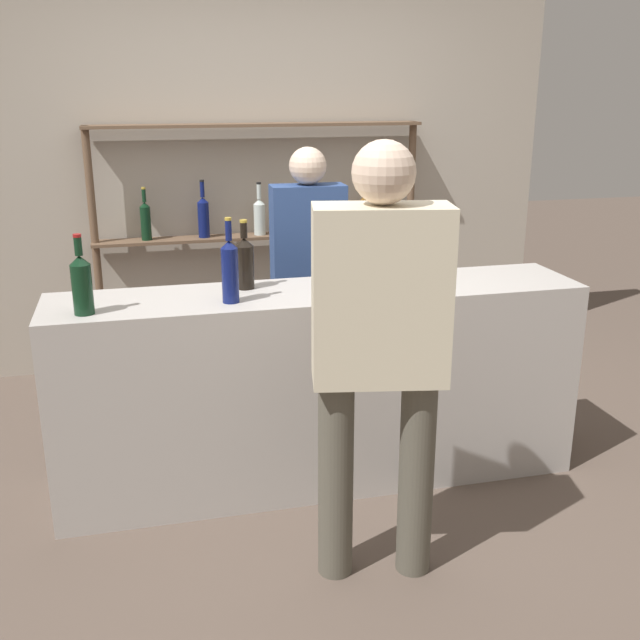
{
  "coord_description": "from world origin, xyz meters",
  "views": [
    {
      "loc": [
        -0.8,
        -3.23,
        1.88
      ],
      "look_at": [
        0.0,
        0.0,
        0.82
      ],
      "focal_mm": 42.0,
      "sensor_mm": 36.0,
      "label": 1
    }
  ],
  "objects_px": {
    "wine_glass": "(404,263)",
    "server_behind_counter": "(308,263)",
    "counter_bottle_2": "(82,283)",
    "counter_bottle_1": "(245,262)",
    "customer_center": "(380,339)",
    "counter_bottle_0": "(230,270)"
  },
  "relations": [
    {
      "from": "wine_glass",
      "to": "counter_bottle_1",
      "type": "bearing_deg",
      "value": 169.73
    },
    {
      "from": "counter_bottle_0",
      "to": "counter_bottle_1",
      "type": "distance_m",
      "value": 0.23
    },
    {
      "from": "counter_bottle_1",
      "to": "counter_bottle_2",
      "type": "height_order",
      "value": "counter_bottle_2"
    },
    {
      "from": "wine_glass",
      "to": "counter_bottle_0",
      "type": "bearing_deg",
      "value": -174.41
    },
    {
      "from": "wine_glass",
      "to": "server_behind_counter",
      "type": "bearing_deg",
      "value": 109.64
    },
    {
      "from": "counter_bottle_2",
      "to": "wine_glass",
      "type": "distance_m",
      "value": 1.44
    },
    {
      "from": "counter_bottle_0",
      "to": "counter_bottle_1",
      "type": "xyz_separation_m",
      "value": [
        0.09,
        0.21,
        -0.02
      ]
    },
    {
      "from": "wine_glass",
      "to": "server_behind_counter",
      "type": "distance_m",
      "value": 0.85
    },
    {
      "from": "counter_bottle_2",
      "to": "server_behind_counter",
      "type": "relative_size",
      "value": 0.22
    },
    {
      "from": "wine_glass",
      "to": "customer_center",
      "type": "relative_size",
      "value": 0.09
    },
    {
      "from": "counter_bottle_0",
      "to": "counter_bottle_2",
      "type": "relative_size",
      "value": 1.11
    },
    {
      "from": "counter_bottle_2",
      "to": "customer_center",
      "type": "xyz_separation_m",
      "value": [
        1.07,
        -0.65,
        -0.11
      ]
    },
    {
      "from": "wine_glass",
      "to": "customer_center",
      "type": "xyz_separation_m",
      "value": [
        -0.37,
        -0.75,
        -0.09
      ]
    },
    {
      "from": "counter_bottle_1",
      "to": "wine_glass",
      "type": "height_order",
      "value": "counter_bottle_1"
    },
    {
      "from": "counter_bottle_2",
      "to": "wine_glass",
      "type": "relative_size",
      "value": 2.17
    },
    {
      "from": "server_behind_counter",
      "to": "counter_bottle_1",
      "type": "bearing_deg",
      "value": -32.91
    },
    {
      "from": "counter_bottle_1",
      "to": "customer_center",
      "type": "distance_m",
      "value": 0.96
    },
    {
      "from": "counter_bottle_0",
      "to": "counter_bottle_1",
      "type": "height_order",
      "value": "counter_bottle_0"
    },
    {
      "from": "counter_bottle_0",
      "to": "wine_glass",
      "type": "xyz_separation_m",
      "value": [
        0.82,
        0.08,
        -0.03
      ]
    },
    {
      "from": "counter_bottle_1",
      "to": "customer_center",
      "type": "height_order",
      "value": "customer_center"
    },
    {
      "from": "counter_bottle_1",
      "to": "customer_center",
      "type": "relative_size",
      "value": 0.19
    },
    {
      "from": "counter_bottle_0",
      "to": "counter_bottle_1",
      "type": "bearing_deg",
      "value": 65.99
    }
  ]
}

